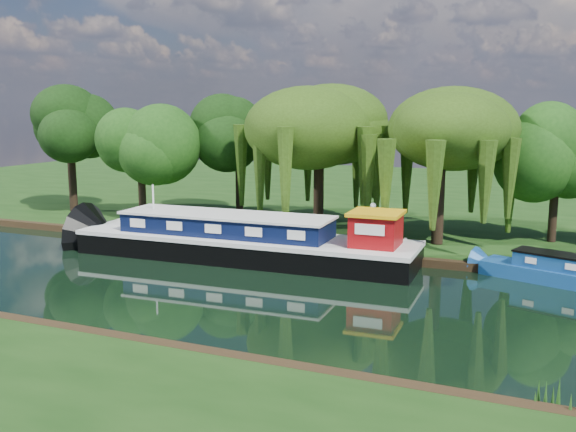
% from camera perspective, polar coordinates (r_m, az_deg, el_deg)
% --- Properties ---
extents(ground, '(120.00, 120.00, 0.00)m').
position_cam_1_polar(ground, '(29.78, 1.01, -7.28)').
color(ground, black).
extents(far_bank, '(120.00, 52.00, 0.45)m').
position_cam_1_polar(far_bank, '(61.91, 12.96, 1.62)').
color(far_bank, black).
rests_on(far_bank, ground).
extents(dutch_barge, '(20.17, 5.21, 4.23)m').
position_cam_1_polar(dutch_barge, '(36.91, -3.73, -2.27)').
color(dutch_barge, black).
rests_on(dutch_barge, ground).
extents(red_dinghy, '(3.48, 2.65, 0.68)m').
position_cam_1_polar(red_dinghy, '(39.50, -9.81, -3.15)').
color(red_dinghy, maroon).
rests_on(red_dinghy, ground).
extents(willow_left, '(7.71, 7.71, 9.24)m').
position_cam_1_polar(willow_left, '(43.47, 2.78, 7.68)').
color(willow_left, black).
rests_on(willow_left, far_bank).
extents(willow_right, '(7.02, 7.02, 8.55)m').
position_cam_1_polar(willow_right, '(39.34, 13.44, 6.53)').
color(willow_right, black).
rests_on(willow_right, far_bank).
extents(tree_far_left, '(5.04, 5.04, 8.12)m').
position_cam_1_polar(tree_far_left, '(47.96, -13.00, 6.27)').
color(tree_far_left, black).
rests_on(tree_far_left, far_bank).
extents(tree_far_back, '(5.31, 5.31, 8.92)m').
position_cam_1_polar(tree_far_back, '(53.48, -18.83, 7.05)').
color(tree_far_back, black).
rests_on(tree_far_back, far_bank).
extents(tree_far_mid, '(5.12, 5.12, 8.37)m').
position_cam_1_polar(tree_far_mid, '(49.18, -4.40, 6.82)').
color(tree_far_mid, black).
rests_on(tree_far_mid, far_bank).
extents(tree_far_right, '(4.47, 4.47, 7.32)m').
position_cam_1_polar(tree_far_right, '(42.22, 22.79, 4.62)').
color(tree_far_right, black).
rests_on(tree_far_right, far_bank).
extents(lamppost, '(0.36, 0.36, 2.56)m').
position_cam_1_polar(lamppost, '(38.78, 7.56, 0.32)').
color(lamppost, silver).
rests_on(lamppost, far_bank).
extents(mooring_posts, '(19.16, 0.16, 1.00)m').
position_cam_1_polar(mooring_posts, '(37.36, 5.16, -2.29)').
color(mooring_posts, silver).
rests_on(mooring_posts, far_bank).
extents(reeds_near, '(33.70, 1.50, 1.10)m').
position_cam_1_polar(reeds_near, '(20.86, 10.99, -13.51)').
color(reeds_near, '#1E4512').
rests_on(reeds_near, ground).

